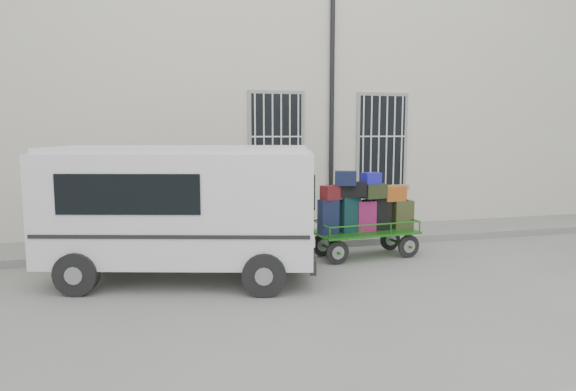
# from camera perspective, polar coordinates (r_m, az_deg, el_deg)

# --- Properties ---
(ground) EXTENTS (80.00, 80.00, 0.00)m
(ground) POSITION_cam_1_polar(r_m,az_deg,el_deg) (9.70, 5.33, -7.73)
(ground) COLOR slate
(ground) RESTS_ON ground
(building) EXTENTS (24.00, 5.15, 6.00)m
(building) POSITION_cam_1_polar(r_m,az_deg,el_deg) (14.66, -2.15, 9.15)
(building) COLOR beige
(building) RESTS_ON ground
(sidewalk) EXTENTS (24.00, 1.70, 0.15)m
(sidewalk) POSITION_cam_1_polar(r_m,az_deg,el_deg) (11.71, 1.56, -4.73)
(sidewalk) COLOR slate
(sidewalk) RESTS_ON ground
(luggage_cart) EXTENTS (2.40, 1.08, 1.73)m
(luggage_cart) POSITION_cam_1_polar(r_m,az_deg,el_deg) (10.22, 8.47, -1.96)
(luggage_cart) COLOR black
(luggage_cart) RESTS_ON ground
(van) EXTENTS (4.76, 2.99, 2.24)m
(van) POSITION_cam_1_polar(r_m,az_deg,el_deg) (8.73, -11.78, -0.93)
(van) COLOR silver
(van) RESTS_ON ground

